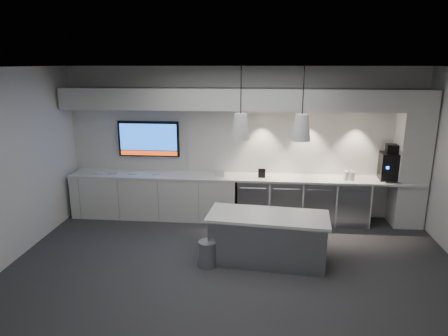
# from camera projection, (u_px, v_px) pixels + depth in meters

# --- Properties ---
(floor) EXTENTS (7.00, 7.00, 0.00)m
(floor) POSITION_uv_depth(u_px,v_px,m) (233.00, 273.00, 5.98)
(floor) COLOR #2F2F32
(floor) RESTS_ON ground
(ceiling) EXTENTS (7.00, 7.00, 0.00)m
(ceiling) POSITION_uv_depth(u_px,v_px,m) (234.00, 67.00, 5.22)
(ceiling) COLOR black
(ceiling) RESTS_ON wall_back
(wall_back) EXTENTS (7.00, 0.00, 7.00)m
(wall_back) POSITION_uv_depth(u_px,v_px,m) (242.00, 143.00, 8.01)
(wall_back) COLOR silver
(wall_back) RESTS_ON floor
(wall_front) EXTENTS (7.00, 0.00, 7.00)m
(wall_front) POSITION_uv_depth(u_px,v_px,m) (212.00, 263.00, 3.19)
(wall_front) COLOR silver
(wall_front) RESTS_ON floor
(back_counter) EXTENTS (6.80, 0.65, 0.04)m
(back_counter) POSITION_uv_depth(u_px,v_px,m) (241.00, 177.00, 7.85)
(back_counter) COLOR silver
(back_counter) RESTS_ON left_base_cabinets
(left_base_cabinets) EXTENTS (3.30, 0.63, 0.86)m
(left_base_cabinets) POSITION_uv_depth(u_px,v_px,m) (155.00, 196.00, 8.12)
(left_base_cabinets) COLOR silver
(left_base_cabinets) RESTS_ON floor
(fridge_unit_a) EXTENTS (0.60, 0.61, 0.85)m
(fridge_unit_a) POSITION_uv_depth(u_px,v_px,m) (253.00, 199.00, 7.95)
(fridge_unit_a) COLOR #9799A0
(fridge_unit_a) RESTS_ON floor
(fridge_unit_b) EXTENTS (0.60, 0.61, 0.85)m
(fridge_unit_b) POSITION_uv_depth(u_px,v_px,m) (285.00, 200.00, 7.89)
(fridge_unit_b) COLOR #9799A0
(fridge_unit_b) RESTS_ON floor
(fridge_unit_c) EXTENTS (0.60, 0.61, 0.85)m
(fridge_unit_c) POSITION_uv_depth(u_px,v_px,m) (317.00, 201.00, 7.83)
(fridge_unit_c) COLOR #9799A0
(fridge_unit_c) RESTS_ON floor
(fridge_unit_d) EXTENTS (0.60, 0.61, 0.85)m
(fridge_unit_d) POSITION_uv_depth(u_px,v_px,m) (350.00, 202.00, 7.78)
(fridge_unit_d) COLOR #9799A0
(fridge_unit_d) RESTS_ON floor
(backsplash) EXTENTS (4.60, 0.03, 1.30)m
(backsplash) POSITION_uv_depth(u_px,v_px,m) (303.00, 142.00, 7.87)
(backsplash) COLOR silver
(backsplash) RESTS_ON wall_back
(soffit) EXTENTS (6.90, 0.60, 0.40)m
(soffit) POSITION_uv_depth(u_px,v_px,m) (242.00, 99.00, 7.49)
(soffit) COLOR silver
(soffit) RESTS_ON wall_back
(column) EXTENTS (0.55, 0.55, 2.60)m
(column) POSITION_uv_depth(u_px,v_px,m) (411.00, 159.00, 7.49)
(column) COLOR silver
(column) RESTS_ON floor
(wall_tv) EXTENTS (1.25, 0.07, 0.72)m
(wall_tv) POSITION_uv_depth(u_px,v_px,m) (149.00, 139.00, 8.11)
(wall_tv) COLOR black
(wall_tv) RESTS_ON wall_back
(island) EXTENTS (1.92, 0.97, 0.79)m
(island) POSITION_uv_depth(u_px,v_px,m) (268.00, 238.00, 6.25)
(island) COLOR #9799A0
(island) RESTS_ON floor
(bin) EXTENTS (0.38, 0.38, 0.41)m
(bin) POSITION_uv_depth(u_px,v_px,m) (208.00, 254.00, 6.16)
(bin) COLOR #9799A0
(bin) RESTS_ON floor
(coffee_machine) EXTENTS (0.41, 0.57, 0.68)m
(coffee_machine) POSITION_uv_depth(u_px,v_px,m) (390.00, 165.00, 7.55)
(coffee_machine) COLOR black
(coffee_machine) RESTS_ON back_counter
(sign_black) EXTENTS (0.14, 0.02, 0.18)m
(sign_black) POSITION_uv_depth(u_px,v_px,m) (262.00, 173.00, 7.71)
(sign_black) COLOR black
(sign_black) RESTS_ON back_counter
(sign_white) EXTENTS (0.18, 0.03, 0.14)m
(sign_white) POSITION_uv_depth(u_px,v_px,m) (220.00, 174.00, 7.74)
(sign_white) COLOR silver
(sign_white) RESTS_ON back_counter
(cup_cluster) EXTENTS (0.19, 0.19, 0.16)m
(cup_cluster) POSITION_uv_depth(u_px,v_px,m) (349.00, 175.00, 7.61)
(cup_cluster) COLOR silver
(cup_cluster) RESTS_ON back_counter
(tray_a) EXTENTS (0.19, 0.19, 0.02)m
(tray_a) POSITION_uv_depth(u_px,v_px,m) (99.00, 173.00, 8.02)
(tray_a) COLOR #B9B9B9
(tray_a) RESTS_ON back_counter
(tray_b) EXTENTS (0.18, 0.18, 0.02)m
(tray_b) POSITION_uv_depth(u_px,v_px,m) (112.00, 173.00, 8.01)
(tray_b) COLOR #B9B9B9
(tray_b) RESTS_ON back_counter
(tray_c) EXTENTS (0.18, 0.18, 0.02)m
(tray_c) POSITION_uv_depth(u_px,v_px,m) (132.00, 173.00, 7.98)
(tray_c) COLOR #B9B9B9
(tray_c) RESTS_ON back_counter
(tray_d) EXTENTS (0.20, 0.20, 0.02)m
(tray_d) POSITION_uv_depth(u_px,v_px,m) (156.00, 174.00, 7.98)
(tray_d) COLOR #B9B9B9
(tray_d) RESTS_ON back_counter
(pendant_left) EXTENTS (0.27, 0.27, 1.09)m
(pendant_left) POSITION_uv_depth(u_px,v_px,m) (241.00, 126.00, 5.84)
(pendant_left) COLOR silver
(pendant_left) RESTS_ON ceiling
(pendant_right) EXTENTS (0.27, 0.27, 1.09)m
(pendant_right) POSITION_uv_depth(u_px,v_px,m) (302.00, 127.00, 5.76)
(pendant_right) COLOR silver
(pendant_right) RESTS_ON ceiling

